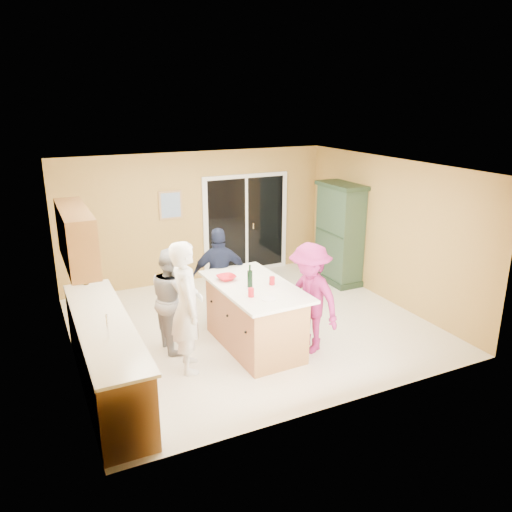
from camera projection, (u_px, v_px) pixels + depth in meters
name	position (u px, v px, depth m)	size (l,w,h in m)	color
floor	(250.00, 325.00, 8.24)	(5.50, 5.50, 0.00)	white
ceiling	(250.00, 167.00, 7.45)	(5.50, 5.00, 0.10)	white
wall_back	(198.00, 217.00, 9.99)	(5.50, 0.10, 2.60)	#E4B75E
wall_front	(342.00, 308.00, 5.70)	(5.50, 0.10, 2.60)	#E4B75E
wall_left	(65.00, 276.00, 6.72)	(0.10, 5.00, 2.60)	#E4B75E
wall_right	(388.00, 231.00, 8.98)	(0.10, 5.00, 2.60)	#E4B75E
left_cabinet_run	(107.00, 361.00, 6.19)	(0.65, 3.05, 1.24)	#A46240
upper_cabinets	(76.00, 237.00, 6.44)	(0.35, 1.60, 0.75)	#A46240
sliding_door	(246.00, 224.00, 10.47)	(1.90, 0.07, 2.10)	white
framed_picture	(171.00, 205.00, 9.66)	(0.46, 0.04, 0.56)	#A68053
kitchen_island	(254.00, 318.00, 7.41)	(1.09, 1.92, 0.99)	#A46240
green_hutch	(340.00, 235.00, 9.93)	(0.58, 1.09, 2.01)	#1E3220
woman_white	(187.00, 307.00, 6.66)	(0.67, 0.44, 1.83)	white
woman_grey	(173.00, 299.00, 7.31)	(0.75, 0.58, 1.54)	#ADADB0
woman_navy	(220.00, 276.00, 8.13)	(0.95, 0.39, 1.62)	#181B36
woman_magenta	(309.00, 298.00, 7.21)	(1.06, 0.61, 1.64)	#98216D
serving_bowl	(226.00, 278.00, 7.43)	(0.28, 0.28, 0.07)	red
tulip_vase	(85.00, 272.00, 7.34)	(0.20, 0.14, 0.38)	#A62110
tumbler_near	(272.00, 281.00, 7.24)	(0.08, 0.08, 0.12)	red
tumbler_far	(251.00, 292.00, 6.80)	(0.08, 0.08, 0.12)	red
wine_bottle	(250.00, 278.00, 7.14)	(0.08, 0.08, 0.33)	black
white_plate	(269.00, 299.00, 6.72)	(0.20, 0.20, 0.01)	white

